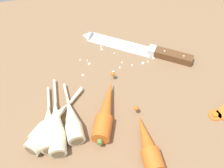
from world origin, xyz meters
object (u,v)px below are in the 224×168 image
whole_carrot (106,111)px  whole_carrot_second (148,144)px  parsnip_front (56,126)px  parsnip_mid_right (72,120)px  parsnip_back (51,122)px  parsnip_outer (49,127)px  parsnip_mid_left (49,127)px  chefs_knife (133,47)px  carrot_slice_stray_near (215,115)px

whole_carrot → whole_carrot_second: 12.81cm
parsnip_front → parsnip_mid_right: (3.75, 0.84, 0.00)cm
parsnip_back → parsnip_front: bearing=-45.9°
whole_carrot → whole_carrot_second: (7.33, -10.51, 0.00)cm
whole_carrot → parsnip_front: (-11.98, -1.75, -0.12)cm
whole_carrot_second → parsnip_outer: size_ratio=1.02×
whole_carrot → parsnip_mid_left: bearing=-173.1°
whole_carrot → parsnip_mid_right: bearing=-173.7°
chefs_knife → whole_carrot: size_ratio=1.52×
parsnip_outer → chefs_knife: bearing=41.9°
carrot_slice_stray_near → whole_carrot_second: bearing=-165.4°
parsnip_mid_left → parsnip_mid_right: size_ratio=1.03×
whole_carrot → parsnip_front: 12.11cm
parsnip_mid_left → parsnip_mid_right: bearing=7.8°
parsnip_mid_right → whole_carrot_second: bearing=-31.7°
whole_carrot → parsnip_front: bearing=-171.7°
whole_carrot → parsnip_front: size_ratio=0.91×
chefs_knife → whole_carrot: 25.30cm
parsnip_mid_left → whole_carrot_second: bearing=-22.9°
parsnip_mid_left → carrot_slice_stray_near: parsnip_mid_left is taller
parsnip_back → parsnip_outer: 1.27cm
whole_carrot_second → parsnip_front: whole_carrot_second is taller
whole_carrot_second → parsnip_mid_left: bearing=157.1°
chefs_knife → parsnip_back: bearing=-138.9°
parsnip_outer → whole_carrot_second: bearing=-22.7°
whole_carrot → carrot_slice_stray_near: whole_carrot is taller
chefs_knife → whole_carrot: bearing=-119.9°
chefs_knife → whole_carrot_second: bearing=-99.3°
parsnip_mid_left → chefs_knife: bearing=41.9°
parsnip_front → parsnip_outer: 1.70cm
whole_carrot → parsnip_back: bearing=-177.5°
chefs_knife → whole_carrot_second: whole_carrot_second is taller
parsnip_mid_left → parsnip_back: size_ratio=1.24×
chefs_knife → parsnip_outer: size_ratio=1.77×
whole_carrot → parsnip_back: 13.13cm
parsnip_mid_right → carrot_slice_stray_near: (34.47, -4.66, -1.62)cm
chefs_knife → whole_carrot: (-12.61, -21.89, 1.45)cm
carrot_slice_stray_near → parsnip_mid_left: bearing=174.4°
whole_carrot → parsnip_outer: whole_carrot is taller
whole_carrot → parsnip_back: whole_carrot is taller
parsnip_mid_right → parsnip_outer: same height
whole_carrot_second → parsnip_front: (-19.31, 8.75, -0.12)cm
whole_carrot_second → parsnip_back: 22.72cm
chefs_knife → parsnip_outer: 35.36cm
chefs_knife → parsnip_mid_right: (-20.84, -22.80, 1.33)cm
parsnip_mid_right → carrot_slice_stray_near: size_ratio=5.69×
parsnip_front → carrot_slice_stray_near: parsnip_front is taller
parsnip_mid_right → parsnip_back: same height
whole_carrot → parsnip_mid_left: whole_carrot is taller
parsnip_front → parsnip_back: 1.63cm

